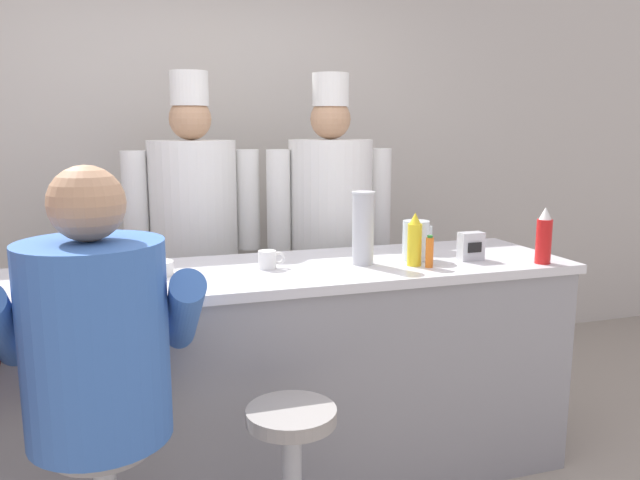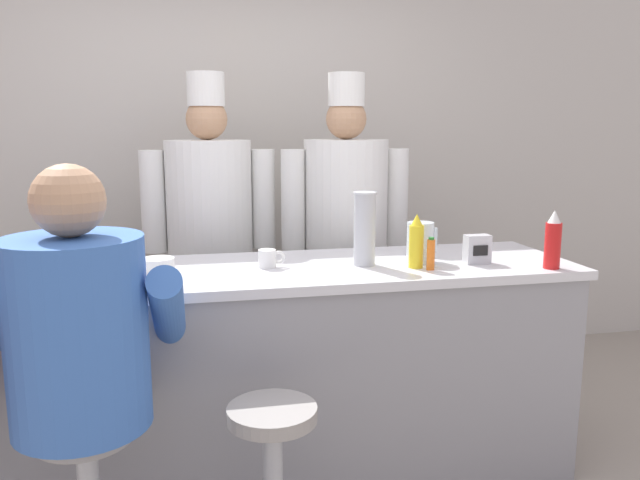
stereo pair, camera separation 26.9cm
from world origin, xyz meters
name	(u,v)px [view 1 (the left image)]	position (x,y,z in m)	size (l,w,h in m)	color
wall_back	(203,165)	(0.00, 1.86, 1.35)	(10.00, 0.06, 2.70)	beige
diner_counter	(254,379)	(0.00, 0.36, 0.49)	(2.87, 0.72, 0.99)	gray
ketchup_bottle_red	(544,237)	(1.27, 0.09, 1.10)	(0.07, 0.07, 0.25)	red
mustard_bottle_yellow	(415,241)	(0.70, 0.23, 1.10)	(0.06, 0.06, 0.24)	yellow
hot_sauce_bottle_orange	(430,252)	(0.74, 0.17, 1.05)	(0.03, 0.03, 0.14)	orange
water_pitcher_clear	(416,240)	(0.76, 0.33, 1.08)	(0.14, 0.12, 0.18)	silver
breakfast_plate	(80,291)	(-0.68, 0.15, 1.00)	(0.26, 0.26, 0.05)	white
cereal_bowl	(156,268)	(-0.39, 0.39, 1.02)	(0.14, 0.14, 0.06)	white
coffee_mug_white	(268,260)	(0.07, 0.36, 1.03)	(0.12, 0.08, 0.08)	white
cup_stack_steel	(363,228)	(0.49, 0.32, 1.15)	(0.10, 0.10, 0.32)	#B7BABF
napkin_dispenser_chrome	(471,246)	(1.00, 0.25, 1.05)	(0.11, 0.07, 0.13)	silver
diner_seated_blue	(97,349)	(-0.62, -0.24, 0.91)	(0.66, 0.65, 1.48)	#B2B5BA
empty_stool_round	(292,465)	(-0.01, -0.28, 0.43)	(0.31, 0.31, 0.64)	#B2B5BA
cook_in_whites_near	(194,230)	(-0.14, 1.21, 1.03)	(0.73, 0.47, 1.88)	#232328
cook_in_whites_far	(330,226)	(0.61, 1.12, 1.03)	(0.73, 0.47, 1.88)	#232328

